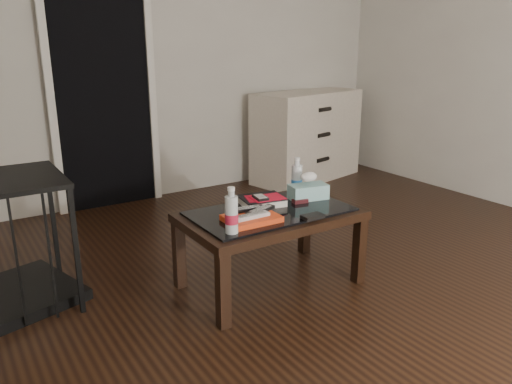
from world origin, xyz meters
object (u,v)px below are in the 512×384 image
at_px(coffee_table, 270,221).
at_px(water_bottle_right, 297,176).
at_px(water_bottle_left, 231,210).
at_px(tissue_box, 308,192).
at_px(dresser, 307,136).
at_px(textbook, 262,201).

distance_m(coffee_table, water_bottle_right, 0.39).
bearing_deg(water_bottle_left, tissue_box, 19.16).
bearing_deg(dresser, water_bottle_right, -143.00).
bearing_deg(textbook, dresser, 55.68).
xyz_separation_m(coffee_table, textbook, (0.02, 0.11, 0.09)).
distance_m(water_bottle_left, water_bottle_right, 0.75).
bearing_deg(dresser, textbook, -147.67).
xyz_separation_m(coffee_table, water_bottle_right, (0.31, 0.16, 0.18)).
xyz_separation_m(dresser, tissue_box, (-1.36, -1.72, 0.06)).
relative_size(coffee_table, tissue_box, 4.35).
distance_m(dresser, textbook, 2.34).
relative_size(coffee_table, water_bottle_right, 4.20).
relative_size(dresser, water_bottle_left, 5.38).
height_order(dresser, textbook, dresser).
xyz_separation_m(coffee_table, water_bottle_left, (-0.36, -0.18, 0.18)).
xyz_separation_m(coffee_table, tissue_box, (0.31, 0.05, 0.11)).
bearing_deg(textbook, water_bottle_right, 19.56).
height_order(dresser, water_bottle_right, dresser).
xyz_separation_m(water_bottle_left, water_bottle_right, (0.67, 0.34, 0.00)).
bearing_deg(dresser, coffee_table, -146.08).
bearing_deg(dresser, tissue_box, -141.03).
xyz_separation_m(water_bottle_right, tissue_box, (0.01, -0.10, -0.07)).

